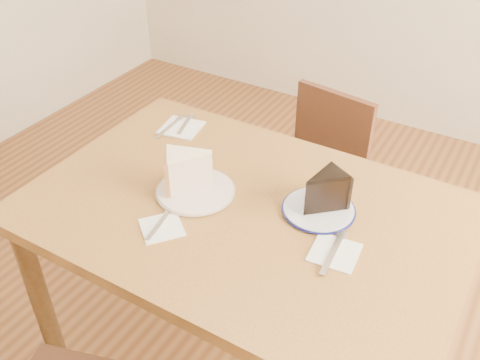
% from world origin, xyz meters
% --- Properties ---
extents(table, '(1.20, 0.80, 0.75)m').
position_xyz_m(table, '(0.00, 0.00, 0.65)').
color(table, brown).
rests_on(table, ground).
extents(chair_far, '(0.44, 0.44, 0.78)m').
position_xyz_m(chair_far, '(-0.04, 0.60, 0.43)').
color(chair_far, black).
rests_on(chair_far, ground).
extents(plate_cream, '(0.22, 0.22, 0.01)m').
position_xyz_m(plate_cream, '(-0.15, -0.02, 0.76)').
color(plate_cream, white).
rests_on(plate_cream, table).
extents(plate_navy, '(0.19, 0.19, 0.01)m').
position_xyz_m(plate_navy, '(0.18, 0.09, 0.76)').
color(plate_navy, silver).
rests_on(plate_navy, table).
extents(carrot_cake, '(0.15, 0.14, 0.11)m').
position_xyz_m(carrot_cake, '(-0.17, -0.01, 0.82)').
color(carrot_cake, beige).
rests_on(carrot_cake, plate_cream).
extents(chocolate_cake, '(0.13, 0.14, 0.10)m').
position_xyz_m(chocolate_cake, '(0.19, 0.09, 0.81)').
color(chocolate_cake, black).
rests_on(chocolate_cake, plate_navy).
extents(napkin_cream, '(0.15, 0.15, 0.00)m').
position_xyz_m(napkin_cream, '(-0.14, -0.19, 0.75)').
color(napkin_cream, white).
rests_on(napkin_cream, table).
extents(napkin_navy, '(0.13, 0.13, 0.00)m').
position_xyz_m(napkin_navy, '(0.29, -0.04, 0.75)').
color(napkin_navy, white).
rests_on(napkin_navy, table).
extents(napkin_spare, '(0.15, 0.15, 0.00)m').
position_xyz_m(napkin_spare, '(-0.40, 0.26, 0.75)').
color(napkin_spare, white).
rests_on(napkin_spare, table).
extents(fork_cream, '(0.04, 0.14, 0.00)m').
position_xyz_m(fork_cream, '(-0.15, -0.18, 0.76)').
color(fork_cream, silver).
rests_on(fork_cream, napkin_cream).
extents(knife_navy, '(0.03, 0.17, 0.00)m').
position_xyz_m(knife_navy, '(0.28, -0.05, 0.76)').
color(knife_navy, silver).
rests_on(knife_navy, napkin_navy).
extents(fork_spare, '(0.05, 0.14, 0.00)m').
position_xyz_m(fork_spare, '(-0.40, 0.28, 0.76)').
color(fork_spare, silver).
rests_on(fork_spare, napkin_spare).
extents(knife_spare, '(0.03, 0.16, 0.00)m').
position_xyz_m(knife_spare, '(-0.43, 0.23, 0.76)').
color(knife_spare, white).
rests_on(knife_spare, napkin_spare).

